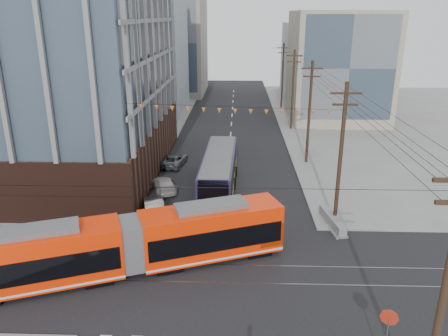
# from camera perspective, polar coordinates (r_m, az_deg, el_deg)

# --- Properties ---
(ground) EXTENTS (160.00, 160.00, 0.00)m
(ground) POSITION_cam_1_polar(r_m,az_deg,el_deg) (24.94, -0.78, -18.62)
(ground) COLOR slate
(bg_bldg_nw_near) EXTENTS (18.00, 16.00, 18.00)m
(bg_bldg_nw_near) POSITION_cam_1_polar(r_m,az_deg,el_deg) (74.13, -12.55, 13.98)
(bg_bldg_nw_near) COLOR #8C99A5
(bg_bldg_nw_near) RESTS_ON ground
(bg_bldg_ne_near) EXTENTS (14.00, 14.00, 16.00)m
(bg_bldg_ne_near) POSITION_cam_1_polar(r_m,az_deg,el_deg) (69.68, 14.68, 12.67)
(bg_bldg_ne_near) COLOR gray
(bg_bldg_ne_near) RESTS_ON ground
(bg_bldg_nw_far) EXTENTS (16.00, 18.00, 20.00)m
(bg_bldg_nw_far) POSITION_cam_1_polar(r_m,az_deg,el_deg) (93.01, -7.69, 15.87)
(bg_bldg_nw_far) COLOR gray
(bg_bldg_nw_far) RESTS_ON ground
(bg_bldg_ne_far) EXTENTS (16.00, 16.00, 14.00)m
(bg_bldg_ne_far) POSITION_cam_1_polar(r_m,az_deg,el_deg) (89.67, 13.18, 13.50)
(bg_bldg_ne_far) COLOR #8C99A5
(bg_bldg_ne_far) RESTS_ON ground
(utility_pole_near) EXTENTS (0.30, 0.30, 11.00)m
(utility_pole_near) POSITION_cam_1_polar(r_m,az_deg,el_deg) (18.43, 26.67, -15.24)
(utility_pole_near) COLOR black
(utility_pole_near) RESTS_ON ground
(utility_pole_far) EXTENTS (0.30, 0.30, 11.00)m
(utility_pole_far) POSITION_cam_1_polar(r_m,az_deg,el_deg) (76.65, 7.65, 11.78)
(utility_pole_far) COLOR black
(utility_pole_far) RESTS_ON ground
(streetcar) EXTENTS (19.31, 9.54, 3.78)m
(streetcar) POSITION_cam_1_polar(r_m,az_deg,el_deg) (28.07, -12.00, -9.75)
(streetcar) COLOR #FE2D04
(streetcar) RESTS_ON ground
(city_bus) EXTENTS (3.15, 12.94, 3.64)m
(city_bus) POSITION_cam_1_polar(r_m,az_deg,el_deg) (39.75, -0.65, -0.55)
(city_bus) COLOR #211A42
(city_bus) RESTS_ON ground
(parked_car_silver) EXTENTS (2.58, 4.59, 1.43)m
(parked_car_silver) POSITION_cam_1_polar(r_m,az_deg,el_deg) (35.89, -9.16, -4.97)
(parked_car_silver) COLOR #979797
(parked_car_silver) RESTS_ON ground
(parked_car_white) EXTENTS (3.19, 4.70, 1.26)m
(parked_car_white) POSITION_cam_1_polar(r_m,az_deg,el_deg) (40.56, -7.85, -2.11)
(parked_car_white) COLOR #B2AFAF
(parked_car_white) RESTS_ON ground
(parked_car_grey) EXTENTS (2.79, 4.92, 1.30)m
(parked_car_grey) POSITION_cam_1_polar(r_m,az_deg,el_deg) (47.18, -6.53, 1.06)
(parked_car_grey) COLOR #4E555D
(parked_car_grey) RESTS_ON ground
(jersey_barrier) EXTENTS (1.62, 4.34, 0.85)m
(jersey_barrier) POSITION_cam_1_polar(r_m,az_deg,el_deg) (34.70, 13.98, -6.74)
(jersey_barrier) COLOR gray
(jersey_barrier) RESTS_ON ground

